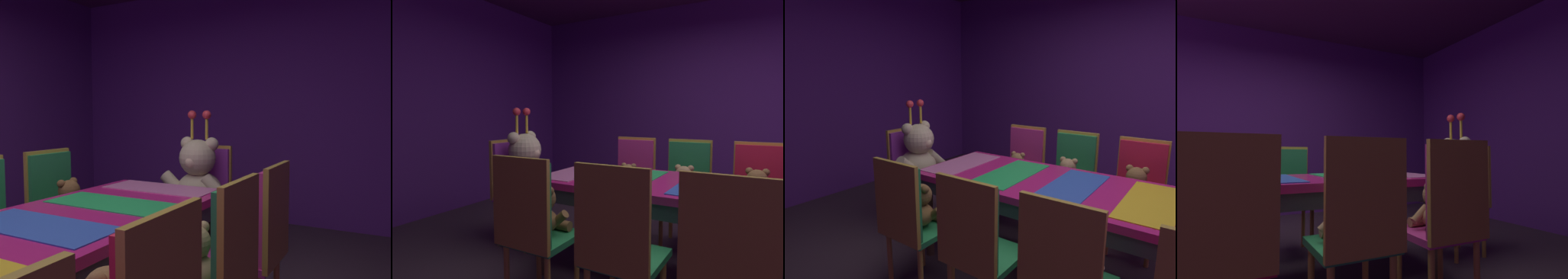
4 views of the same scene
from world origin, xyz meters
The scene contains 10 objects.
wall_back centered at (0.00, 3.20, 1.40)m, with size 5.20×0.12×2.80m, color #59267F.
banquet_table centered at (0.00, 0.00, 0.65)m, with size 0.90×2.42×0.75m.
chair_left_3 centered at (-0.82, 0.85, 0.60)m, with size 0.42×0.41×0.98m.
teddy_left_3 centered at (-0.68, 0.85, 0.60)m, with size 0.26×0.34×0.32m.
chair_right_2 centered at (0.80, 0.30, 0.60)m, with size 0.42×0.41×0.98m.
teddy_right_2 centered at (0.66, 0.30, 0.59)m, with size 0.25×0.33×0.31m.
chair_right_3 centered at (0.80, 0.84, 0.60)m, with size 0.42×0.41×0.98m.
teddy_right_3 centered at (0.66, 0.84, 0.58)m, with size 0.23×0.30×0.28m.
throne_chair centered at (0.00, 1.75, 0.60)m, with size 0.41×0.42×0.98m.
king_teddy_bear centered at (0.00, 1.59, 0.72)m, with size 0.64×0.50×0.83m.
Camera 1 is at (1.47, -1.23, 1.27)m, focal length 35.88 mm.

